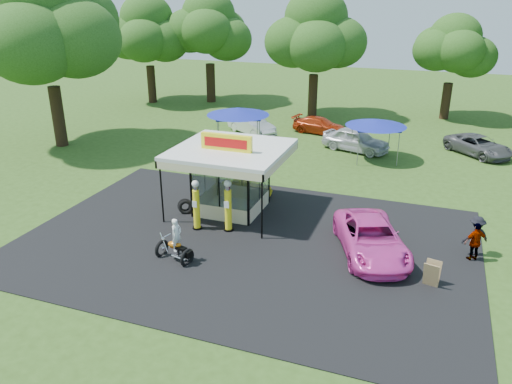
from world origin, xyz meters
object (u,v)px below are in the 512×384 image
gas_station_kiosk (231,178)px  gas_pump_left (196,206)px  motorcycle (176,244)px  a_frame_sign (432,274)px  gas_pump_right (228,207)px  pink_sedan (371,238)px  bg_car_b (320,125)px  bg_car_d (478,146)px  bg_car_a (252,125)px  bg_car_c (356,140)px  tent_east (376,123)px  spectator_east_a (476,236)px  kiosk_car (247,187)px  spectator_east_b (475,242)px  tent_west (238,112)px

gas_station_kiosk → gas_pump_left: size_ratio=2.18×
motorcycle → a_frame_sign: motorcycle is taller
gas_pump_right → pink_sedan: 6.63m
bg_car_b → bg_car_d: bearing=-88.1°
gas_pump_right → bg_car_a: (-5.09, 16.67, -0.48)m
motorcycle → bg_car_c: motorcycle is taller
bg_car_d → tent_east: tent_east is taller
gas_station_kiosk → bg_car_a: gas_station_kiosk is taller
gas_pump_left → spectator_east_a: (12.25, 1.85, -0.30)m
bg_car_a → bg_car_c: bearing=-68.3°
kiosk_car → bg_car_c: bg_car_c is taller
a_frame_sign → bg_car_a: (-14.25, 18.40, 0.23)m
motorcycle → bg_car_c: (4.38, 18.27, 0.02)m
bg_car_b → bg_car_d: (11.63, -1.83, 0.04)m
kiosk_car → bg_car_b: bearing=-3.0°
gas_station_kiosk → bg_car_b: bearing=87.4°
gas_pump_right → kiosk_car: gas_pump_right is taller
pink_sedan → tent_east: size_ratio=1.34×
spectator_east_b → bg_car_d: size_ratio=0.35×
gas_pump_left → tent_west: tent_west is taller
kiosk_car → spectator_east_a: size_ratio=1.58×
gas_station_kiosk → bg_car_d: bearing=49.7°
tent_east → kiosk_car: bearing=-122.7°
motorcycle → tent_west: 16.16m
spectator_east_b → gas_station_kiosk: bearing=-37.3°
gas_pump_right → pink_sedan: size_ratio=0.48×
a_frame_sign → spectator_east_b: (1.60, 2.70, 0.34)m
gas_pump_right → spectator_east_a: size_ratio=1.45×
gas_pump_left → tent_west: 13.08m
gas_pump_right → tent_east: (4.91, 13.35, 1.28)m
spectator_east_a → tent_west: size_ratio=0.41×
bg_car_d → tent_west: 16.79m
pink_sedan → spectator_east_b: spectator_east_b is taller
kiosk_car → tent_west: bearing=25.1°
bg_car_d → a_frame_sign: bearing=-142.7°
gas_station_kiosk → bg_car_a: 15.05m
gas_station_kiosk → gas_pump_left: gas_station_kiosk is taller
gas_station_kiosk → bg_car_d: 19.15m
pink_sedan → spectator_east_a: bearing=-2.5°
motorcycle → bg_car_d: bearing=71.9°
motorcycle → kiosk_car: size_ratio=0.72×
gas_station_kiosk → gas_pump_right: size_ratio=2.09×
bg_car_b → spectator_east_b: bearing=-137.8°
motorcycle → bg_car_c: size_ratio=0.43×
kiosk_car → bg_car_b: bg_car_b is taller
bg_car_b → bg_car_d: size_ratio=0.91×
bg_car_b → tent_east: (4.96, -5.35, 1.88)m
gas_pump_left → spectator_east_a: gas_pump_left is taller
motorcycle → gas_station_kiosk: bearing=102.2°
bg_car_c → motorcycle: bearing=-176.0°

